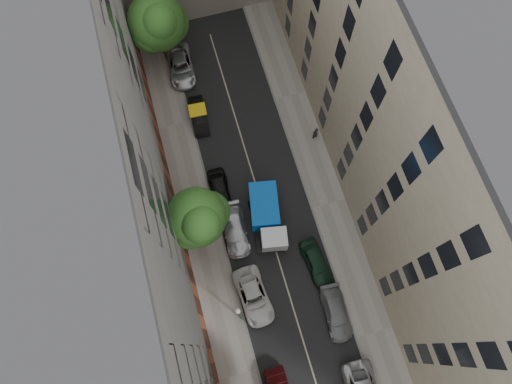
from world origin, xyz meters
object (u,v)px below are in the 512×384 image
object	(u,v)px
lamp_post	(239,314)
tarp_truck	(267,216)
car_left_2	(254,296)
car_right_1	(336,313)
tree_mid	(198,219)
car_left_5	(199,116)
car_left_6	(181,66)
tree_far	(158,24)
car_left_4	(220,192)
car_left_3	(235,230)
car_right_2	(316,262)
pedestrian	(315,133)

from	to	relation	value
lamp_post	tarp_truck	bearing A→B (deg)	59.51
car_left_2	car_right_1	bearing A→B (deg)	-31.41
car_right_1	tree_mid	bearing A→B (deg)	136.36
car_left_5	car_left_6	size ratio (longest dim) A/B	0.77
car_right_1	tree_far	bearing A→B (deg)	108.98
tree_mid	tree_far	bearing A→B (deg)	87.54
car_left_4	lamp_post	distance (m)	11.15
car_left_3	car_left_5	bearing A→B (deg)	95.32
lamp_post	car_left_2	bearing A→B (deg)	42.44
car_left_2	car_left_3	xyz separation A→B (m)	(0.00, 5.60, 0.01)
car_left_6	car_right_2	world-z (taller)	car_left_6
car_left_6	car_left_5	bearing A→B (deg)	-82.89
lamp_post	car_left_5	bearing A→B (deg)	86.82
car_left_4	car_right_1	xyz separation A→B (m)	(6.22, -12.20, -0.07)
car_left_4	tree_mid	world-z (taller)	tree_mid
tree_mid	car_right_1	bearing A→B (deg)	-46.86
car_left_2	car_left_6	size ratio (longest dim) A/B	0.95
car_left_6	tree_far	size ratio (longest dim) A/B	0.66
car_left_5	car_right_2	size ratio (longest dim) A/B	0.96
pedestrian	car_right_2	bearing A→B (deg)	49.47
car_right_2	lamp_post	size ratio (longest dim) A/B	0.59
car_left_2	car_right_2	bearing A→B (deg)	7.84
car_right_2	car_right_1	bearing A→B (deg)	-92.17
car_left_2	tarp_truck	bearing A→B (deg)	60.20
car_left_4	car_left_6	bearing A→B (deg)	94.23
tarp_truck	car_left_6	bearing A→B (deg)	112.89
tree_mid	pedestrian	xyz separation A→B (m)	(11.57, 6.20, -4.59)
tree_mid	pedestrian	size ratio (longest dim) A/B	4.89
car_left_2	car_left_6	bearing A→B (deg)	87.80
car_left_3	car_right_2	xyz separation A→B (m)	(5.60, -4.40, 0.00)
car_right_1	tree_mid	world-z (taller)	tree_mid
tarp_truck	car_right_1	world-z (taller)	tarp_truck
car_left_4	tree_mid	bearing A→B (deg)	-119.94
pedestrian	car_right_1	bearing A→B (deg)	55.13
car_left_5	tree_far	bearing A→B (deg)	104.20
tarp_truck	car_left_6	size ratio (longest dim) A/B	1.15
car_left_4	car_left_6	distance (m)	13.15
car_left_3	tree_mid	world-z (taller)	tree_mid
pedestrian	car_left_3	bearing A→B (deg)	12.75
lamp_post	pedestrian	distance (m)	17.33
car_left_3	car_left_6	xyz separation A→B (m)	(-0.80, 16.75, 0.02)
car_left_3	car_right_2	bearing A→B (deg)	-34.86
car_left_2	car_left_6	xyz separation A→B (m)	(-0.80, 22.35, 0.03)
car_left_5	lamp_post	bearing A→B (deg)	-89.67
tarp_truck	car_left_2	distance (m)	6.50
car_right_1	tree_far	size ratio (longest dim) A/B	0.58
car_left_4	car_left_5	size ratio (longest dim) A/B	1.08
tree_far	lamp_post	size ratio (longest dim) A/B	1.12
car_left_2	car_left_5	xyz separation A→B (m)	(-0.40, 16.80, -0.03)
car_left_4	lamp_post	bearing A→B (deg)	-93.23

